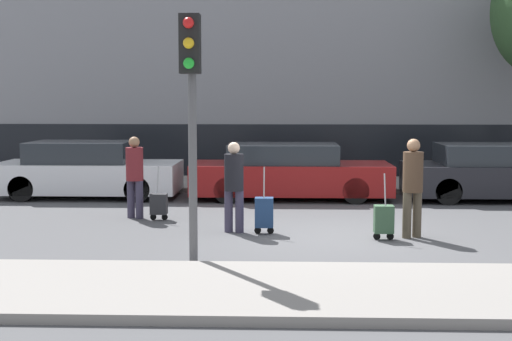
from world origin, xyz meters
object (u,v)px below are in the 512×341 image
object	(u,v)px
parked_car_1	(289,173)
pedestrian_left	(135,172)
trolley_center	(264,212)
parked_bicycle	(459,169)
pedestrian_right	(413,182)
traffic_light	(191,88)
trolley_right	(384,219)
trolley_left	(159,204)
pedestrian_center	(234,182)
parked_car_2	(495,173)
parked_car_0	(87,171)

from	to	relation	value
parked_car_1	pedestrian_left	distance (m)	4.24
trolley_center	parked_bicycle	size ratio (longest dim) A/B	0.67
pedestrian_left	pedestrian_right	size ratio (longest dim) A/B	0.96
pedestrian_left	traffic_light	xyz separation A→B (m)	(1.65, -4.08, 1.59)
pedestrian_right	trolley_right	xyz separation A→B (m)	(-0.51, -0.21, -0.61)
parked_car_1	trolley_right	world-z (taller)	parked_car_1
pedestrian_left	trolley_left	xyz separation A→B (m)	(0.51, -0.21, -0.60)
pedestrian_right	parked_bicycle	xyz separation A→B (m)	(2.53, 7.09, -0.46)
trolley_right	pedestrian_right	bearing A→B (deg)	22.89
pedestrian_left	pedestrian_center	distance (m)	2.51
parked_car_1	traffic_light	size ratio (longest dim) A/B	1.34
parked_car_1	pedestrian_right	bearing A→B (deg)	-66.54
trolley_right	traffic_light	xyz separation A→B (m)	(-2.96, -2.06, 2.15)
parked_car_2	trolley_center	bearing A→B (deg)	-139.91
trolley_left	trolley_right	world-z (taller)	trolley_right
pedestrian_center	trolley_center	world-z (taller)	pedestrian_center
pedestrian_right	parked_bicycle	size ratio (longest dim) A/B	0.95
trolley_center	parked_bicycle	world-z (taller)	trolley_center
trolley_center	trolley_right	bearing A→B (deg)	-13.01
pedestrian_center	trolley_left	bearing A→B (deg)	-25.08
parked_car_1	parked_bicycle	bearing A→B (deg)	27.43
trolley_left	trolley_center	size ratio (longest dim) A/B	0.90
parked_car_1	parked_car_0	bearing A→B (deg)	179.02
pedestrian_center	traffic_light	distance (m)	3.12
parked_car_0	trolley_center	distance (m)	6.31
pedestrian_right	pedestrian_left	bearing A→B (deg)	137.71
parked_car_0	pedestrian_left	world-z (taller)	pedestrian_left
trolley_center	parked_car_2	bearing A→B (deg)	40.09
trolley_center	traffic_light	bearing A→B (deg)	-110.48
trolley_center	pedestrian_right	xyz separation A→B (m)	(2.52, -0.25, 0.58)
trolley_center	parked_car_1	bearing A→B (deg)	83.92
parked_car_1	trolley_right	size ratio (longest dim) A/B	4.16
parked_car_0	pedestrian_center	world-z (taller)	pedestrian_center
parked_car_0	traffic_light	size ratio (longest dim) A/B	1.24
parked_car_1	traffic_light	world-z (taller)	traffic_light
parked_car_1	pedestrian_right	size ratio (longest dim) A/B	2.77
pedestrian_right	parked_car_2	bearing A→B (deg)	36.74
pedestrian_center	parked_bicycle	distance (m)	8.75
pedestrian_left	traffic_light	size ratio (longest dim) A/B	0.46
pedestrian_right	pedestrian_center	bearing A→B (deg)	150.15
trolley_left	parked_bicycle	bearing A→B (deg)	37.60
parked_car_0	trolley_right	world-z (taller)	parked_car_0
parked_car_2	trolley_right	distance (m)	5.90
pedestrian_right	traffic_light	world-z (taller)	traffic_light
pedestrian_left	traffic_light	distance (m)	4.68
pedestrian_center	trolley_center	xyz separation A→B (m)	(0.54, -0.12, -0.53)
trolley_center	trolley_right	world-z (taller)	trolley_center
pedestrian_center	traffic_light	size ratio (longest dim) A/B	0.46
parked_car_0	parked_car_2	world-z (taller)	parked_car_0
pedestrian_left	trolley_center	size ratio (longest dim) A/B	1.37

